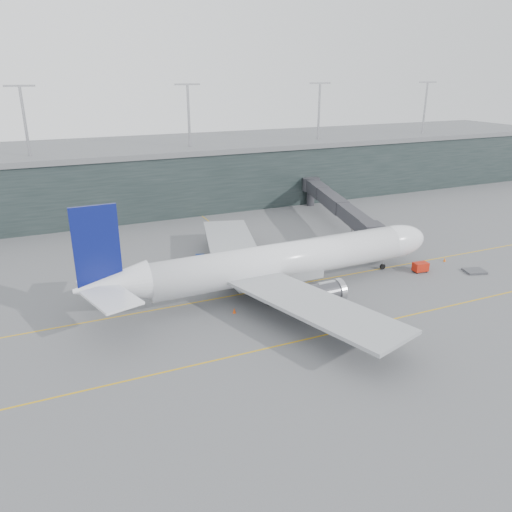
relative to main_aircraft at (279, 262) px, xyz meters
name	(u,v)px	position (x,y,z in m)	size (l,w,h in m)	color
ground	(251,281)	(-2.71, 4.78, -4.57)	(320.00, 320.00, 0.00)	#515155
taxiline_a	(261,290)	(-2.71, 0.78, -4.56)	(160.00, 0.25, 0.02)	gold
taxiline_b	(313,338)	(-2.71, -15.22, -4.56)	(160.00, 0.25, 0.02)	gold
taxiline_lead_main	(234,241)	(2.29, 24.78, -4.56)	(0.25, 60.00, 0.02)	gold
terminal	(161,173)	(-2.71, 62.78, 3.05)	(240.00, 36.00, 29.00)	black
main_aircraft	(279,262)	(0.00, 0.00, 0.00)	(57.99, 54.61, 16.29)	white
jet_bridge	(323,200)	(25.09, 28.89, 0.67)	(14.73, 45.27, 7.00)	#2C2B30
gse_cart	(420,267)	(25.08, -3.06, -3.65)	(2.55, 1.74, 1.66)	#B01C0C
baggage_dolly	(475,271)	(33.43, -6.88, -4.37)	(3.33, 2.66, 0.33)	#3C3D41
uld_a	(200,260)	(-7.84, 15.34, -3.68)	(2.23, 1.99, 1.70)	#3E3F44
uld_b	(219,254)	(-3.81, 16.87, -3.68)	(1.91, 1.54, 1.71)	#3E3F44
uld_c	(225,253)	(-2.78, 16.41, -3.55)	(2.54, 2.25, 1.96)	#3E3F44
cone_nose	(445,259)	(32.51, -0.92, -4.20)	(0.47, 0.47, 0.75)	orange
cone_wing_stbd	(362,326)	(4.36, -15.75, -4.24)	(0.41, 0.41, 0.66)	orange
cone_wing_port	(280,248)	(8.50, 16.80, -4.25)	(0.40, 0.40, 0.64)	#FC570E
cone_tail	(234,311)	(-9.32, -4.72, -4.19)	(0.48, 0.48, 0.77)	#DB460C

